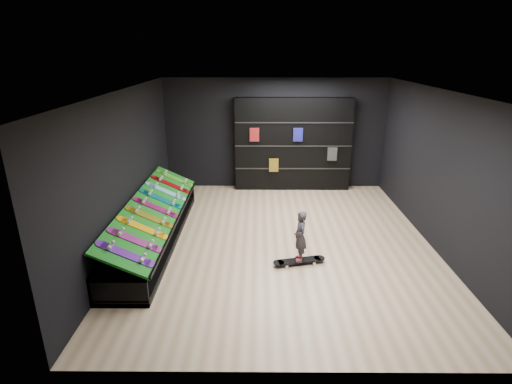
{
  "coord_description": "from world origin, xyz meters",
  "views": [
    {
      "loc": [
        -0.45,
        -7.33,
        3.71
      ],
      "look_at": [
        -0.5,
        0.2,
        1.0
      ],
      "focal_mm": 28.0,
      "sensor_mm": 36.0,
      "label": 1
    }
  ],
  "objects_px": {
    "child": "(300,246)",
    "floor_skateboard": "(299,262)",
    "display_rack": "(155,230)",
    "back_shelving": "(293,144)"
  },
  "relations": [
    {
      "from": "back_shelving",
      "to": "child",
      "type": "distance_m",
      "value": 4.33
    },
    {
      "from": "display_rack",
      "to": "floor_skateboard",
      "type": "xyz_separation_m",
      "value": [
        2.84,
        -0.91,
        -0.21
      ]
    },
    {
      "from": "display_rack",
      "to": "child",
      "type": "xyz_separation_m",
      "value": [
        2.84,
        -0.91,
        0.12
      ]
    },
    {
      "from": "display_rack",
      "to": "floor_skateboard",
      "type": "bearing_deg",
      "value": -17.8
    },
    {
      "from": "back_shelving",
      "to": "floor_skateboard",
      "type": "distance_m",
      "value": 4.41
    },
    {
      "from": "child",
      "to": "floor_skateboard",
      "type": "bearing_deg",
      "value": 0.0
    },
    {
      "from": "child",
      "to": "display_rack",
      "type": "bearing_deg",
      "value": -115.88
    },
    {
      "from": "display_rack",
      "to": "child",
      "type": "relative_size",
      "value": 7.9
    },
    {
      "from": "display_rack",
      "to": "child",
      "type": "distance_m",
      "value": 2.99
    },
    {
      "from": "back_shelving",
      "to": "child",
      "type": "xyz_separation_m",
      "value": [
        -0.19,
        -4.23,
        -0.88
      ]
    }
  ]
}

